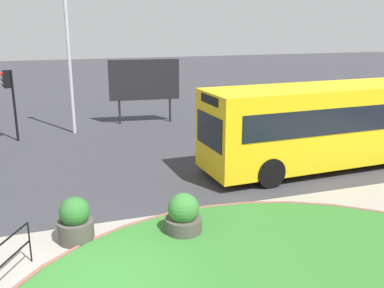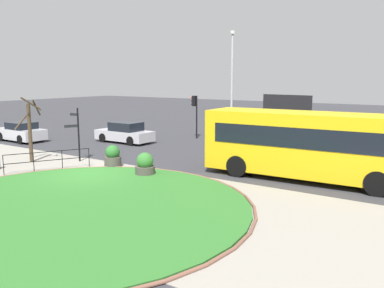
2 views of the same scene
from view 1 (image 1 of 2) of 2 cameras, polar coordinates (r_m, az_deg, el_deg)
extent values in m
plane|color=#333338|center=(9.62, -12.08, -17.33)|extent=(120.00, 120.00, 0.00)
cylinder|color=black|center=(10.49, -20.55, -12.04)|extent=(0.04, 0.04, 0.97)
cube|color=yellow|center=(16.57, 17.27, 2.60)|extent=(9.42, 2.83, 2.76)
cube|color=black|center=(15.57, 20.17, 3.00)|extent=(8.20, 0.36, 0.88)
cube|color=black|center=(17.45, 14.89, 4.70)|extent=(8.20, 0.36, 0.88)
cube|color=black|center=(14.16, 2.25, 1.75)|extent=(0.10, 2.00, 1.10)
cube|color=black|center=(13.95, 2.29, 5.82)|extent=(0.08, 1.34, 0.28)
cylinder|color=black|center=(14.33, 10.22, -3.72)|extent=(1.01, 0.34, 1.00)
cylinder|color=black|center=(16.18, 6.13, -1.30)|extent=(1.01, 0.34, 1.00)
cylinder|color=black|center=(19.57, 21.88, 0.61)|extent=(1.01, 0.34, 1.00)
cylinder|color=black|center=(21.03, -22.30, 4.64)|extent=(0.11, 0.11, 3.21)
cube|color=black|center=(20.81, -23.20, 7.85)|extent=(0.32, 0.32, 0.78)
sphere|color=red|center=(20.75, -23.68, 8.46)|extent=(0.16, 0.16, 0.16)
sphere|color=black|center=(20.78, -23.61, 7.79)|extent=(0.16, 0.16, 0.16)
sphere|color=black|center=(20.81, -23.53, 7.13)|extent=(0.16, 0.16, 0.16)
cylinder|color=#B7B7BC|center=(21.47, -15.88, 11.32)|extent=(0.16, 0.16, 7.59)
cylinder|color=black|center=(23.28, -9.55, 5.42)|extent=(0.12, 0.12, 2.31)
cylinder|color=black|center=(23.56, -2.92, 5.73)|extent=(0.12, 0.12, 2.31)
cube|color=#1E66B2|center=(23.21, -6.30, 8.39)|extent=(3.61, 0.52, 2.03)
cube|color=black|center=(23.14, -6.28, 8.37)|extent=(3.70, 0.44, 2.13)
cylinder|color=#47423D|center=(11.17, -14.99, -11.01)|extent=(0.87, 0.87, 0.54)
sphere|color=#286028|center=(10.96, -15.18, -8.61)|extent=(0.74, 0.74, 0.74)
cylinder|color=#47423D|center=(11.15, -1.11, -10.76)|extent=(0.93, 0.93, 0.46)
sphere|color=#33702D|center=(10.94, -1.13, -8.49)|extent=(0.79, 0.79, 0.79)
camera|label=2|loc=(15.75, 87.47, -1.54)|focal=37.57mm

